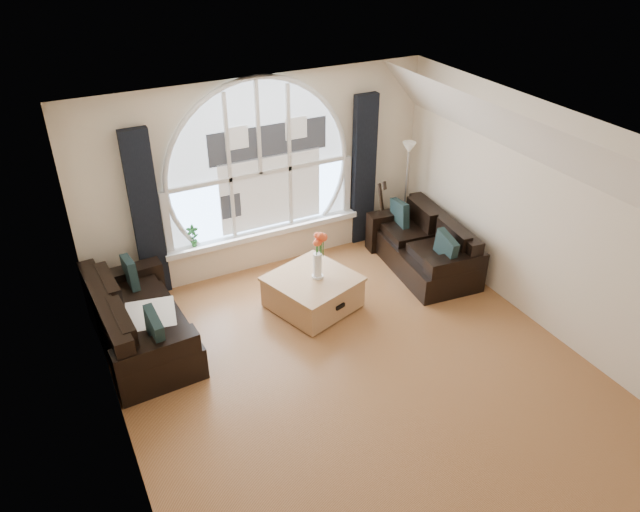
{
  "coord_description": "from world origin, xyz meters",
  "views": [
    {
      "loc": [
        -2.73,
        -4.48,
        4.67
      ],
      "look_at": [
        0.0,
        0.9,
        1.05
      ],
      "focal_mm": 34.0,
      "sensor_mm": 36.0,
      "label": 1
    }
  ],
  "objects_px": {
    "floor_lamp": "(405,193)",
    "potted_plant": "(193,236)",
    "vase_flowers": "(317,251)",
    "guitar": "(379,211)",
    "coffee_chest": "(313,291)",
    "sofa_left": "(141,319)",
    "sofa_right": "(423,244)"
  },
  "relations": [
    {
      "from": "floor_lamp",
      "to": "guitar",
      "type": "height_order",
      "value": "floor_lamp"
    },
    {
      "from": "sofa_right",
      "to": "coffee_chest",
      "type": "bearing_deg",
      "value": -169.55
    },
    {
      "from": "sofa_right",
      "to": "potted_plant",
      "type": "distance_m",
      "value": 3.21
    },
    {
      "from": "coffee_chest",
      "to": "guitar",
      "type": "xyz_separation_m",
      "value": [
        1.66,
        1.09,
        0.29
      ]
    },
    {
      "from": "coffee_chest",
      "to": "vase_flowers",
      "type": "distance_m",
      "value": 0.6
    },
    {
      "from": "sofa_right",
      "to": "vase_flowers",
      "type": "relative_size",
      "value": 2.44
    },
    {
      "from": "vase_flowers",
      "to": "coffee_chest",
      "type": "bearing_deg",
      "value": 163.69
    },
    {
      "from": "vase_flowers",
      "to": "potted_plant",
      "type": "height_order",
      "value": "vase_flowers"
    },
    {
      "from": "guitar",
      "to": "vase_flowers",
      "type": "bearing_deg",
      "value": -161.63
    },
    {
      "from": "potted_plant",
      "to": "vase_flowers",
      "type": "bearing_deg",
      "value": -47.08
    },
    {
      "from": "coffee_chest",
      "to": "vase_flowers",
      "type": "xyz_separation_m",
      "value": [
        0.06,
        -0.02,
        0.59
      ]
    },
    {
      "from": "sofa_right",
      "to": "sofa_left",
      "type": "bearing_deg",
      "value": -174.63
    },
    {
      "from": "sofa_left",
      "to": "vase_flowers",
      "type": "relative_size",
      "value": 2.63
    },
    {
      "from": "coffee_chest",
      "to": "guitar",
      "type": "relative_size",
      "value": 0.94
    },
    {
      "from": "coffee_chest",
      "to": "floor_lamp",
      "type": "bearing_deg",
      "value": 7.48
    },
    {
      "from": "sofa_left",
      "to": "vase_flowers",
      "type": "xyz_separation_m",
      "value": [
        2.21,
        -0.2,
        0.44
      ]
    },
    {
      "from": "vase_flowers",
      "to": "guitar",
      "type": "relative_size",
      "value": 0.66
    },
    {
      "from": "vase_flowers",
      "to": "potted_plant",
      "type": "relative_size",
      "value": 2.24
    },
    {
      "from": "sofa_right",
      "to": "floor_lamp",
      "type": "relative_size",
      "value": 1.07
    },
    {
      "from": "sofa_right",
      "to": "floor_lamp",
      "type": "xyz_separation_m",
      "value": [
        0.22,
        0.83,
        0.4
      ]
    },
    {
      "from": "sofa_left",
      "to": "vase_flowers",
      "type": "height_order",
      "value": "vase_flowers"
    },
    {
      "from": "sofa_left",
      "to": "sofa_right",
      "type": "bearing_deg",
      "value": -3.88
    },
    {
      "from": "sofa_left",
      "to": "coffee_chest",
      "type": "height_order",
      "value": "sofa_left"
    },
    {
      "from": "floor_lamp",
      "to": "guitar",
      "type": "relative_size",
      "value": 1.51
    },
    {
      "from": "vase_flowers",
      "to": "sofa_right",
      "type": "bearing_deg",
      "value": 5.26
    },
    {
      "from": "guitar",
      "to": "potted_plant",
      "type": "bearing_deg",
      "value": 159.48
    },
    {
      "from": "floor_lamp",
      "to": "potted_plant",
      "type": "xyz_separation_m",
      "value": [
        -3.2,
        0.32,
        -0.09
      ]
    },
    {
      "from": "vase_flowers",
      "to": "potted_plant",
      "type": "bearing_deg",
      "value": 132.92
    },
    {
      "from": "coffee_chest",
      "to": "floor_lamp",
      "type": "height_order",
      "value": "floor_lamp"
    },
    {
      "from": "vase_flowers",
      "to": "guitar",
      "type": "height_order",
      "value": "vase_flowers"
    },
    {
      "from": "vase_flowers",
      "to": "guitar",
      "type": "bearing_deg",
      "value": 34.72
    },
    {
      "from": "coffee_chest",
      "to": "floor_lamp",
      "type": "distance_m",
      "value": 2.33
    }
  ]
}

